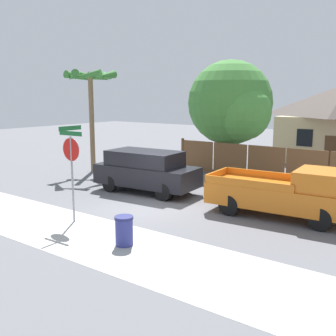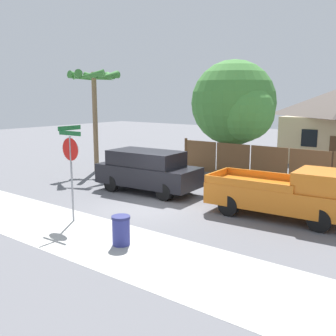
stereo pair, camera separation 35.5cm
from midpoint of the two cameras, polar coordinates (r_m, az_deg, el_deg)
The scene contains 9 objects.
ground_plane at distance 15.83m, azimuth -2.69°, elevation -5.72°, with size 80.00×80.00×0.00m, color slate.
sidewalk_strip at distance 13.41m, azimuth -12.76°, elevation -8.95°, with size 36.00×3.20×0.01m.
wooden_fence at distance 21.04m, azimuth 17.53°, elevation 0.34°, with size 12.89×0.12×1.90m.
oak_tree at distance 23.36m, azimuth 10.28°, elevation 9.01°, with size 5.19×4.94×6.49m.
palm_tree at distance 23.37m, azimuth -10.25°, elevation 11.77°, with size 2.87×3.08×5.84m.
red_suv at distance 18.12m, azimuth -2.42°, elevation -0.28°, with size 4.92×2.33×1.92m.
orange_pickup at distance 14.92m, azimuth 17.53°, elevation -3.60°, with size 5.35×2.40×1.87m.
stop_sign at distance 13.99m, azimuth -13.23°, elevation 1.70°, with size 1.09×0.98×3.39m.
trash_bin at distance 11.89m, azimuth -5.97°, elevation -8.98°, with size 0.56×0.56×0.90m.
Camera 2 is at (9.96, -11.52, 4.38)m, focal length 42.00 mm.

